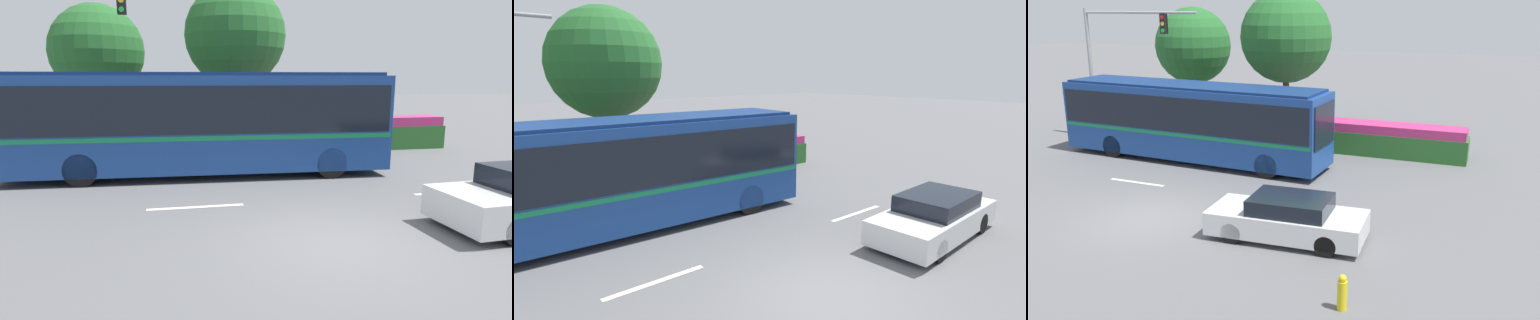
# 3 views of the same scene
# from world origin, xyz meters

# --- Properties ---
(ground_plane) EXTENTS (140.00, 140.00, 0.00)m
(ground_plane) POSITION_xyz_m (0.00, 0.00, 0.00)
(ground_plane) COLOR #5B5B5E
(city_bus) EXTENTS (12.31, 3.08, 3.35)m
(city_bus) POSITION_xyz_m (-2.19, 6.53, 1.90)
(city_bus) COLOR navy
(city_bus) RESTS_ON ground
(sedan_foreground) EXTENTS (4.61, 2.07, 1.30)m
(sedan_foreground) POSITION_xyz_m (4.72, 0.21, 0.62)
(sedan_foreground) COLOR silver
(sedan_foreground) RESTS_ON ground
(flowering_hedge) EXTENTS (9.27, 1.42, 1.44)m
(flowering_hedge) POSITION_xyz_m (4.45, 10.48, 0.71)
(flowering_hedge) COLOR #286028
(flowering_hedge) RESTS_ON ground
(street_tree_centre) EXTENTS (4.61, 4.61, 7.39)m
(street_tree_centre) POSITION_xyz_m (-0.15, 12.45, 5.07)
(street_tree_centre) COLOR brown
(street_tree_centre) RESTS_ON ground
(lane_stripe_near) EXTENTS (2.40, 0.16, 0.01)m
(lane_stripe_near) POSITION_xyz_m (-2.56, 2.90, 0.01)
(lane_stripe_near) COLOR silver
(lane_stripe_near) RESTS_ON ground
(lane_stripe_mid) EXTENTS (2.40, 0.16, 0.01)m
(lane_stripe_mid) POSITION_xyz_m (4.63, 2.90, 0.01)
(lane_stripe_mid) COLOR silver
(lane_stripe_mid) RESTS_ON ground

